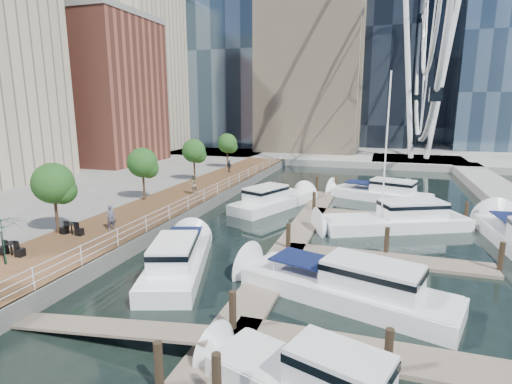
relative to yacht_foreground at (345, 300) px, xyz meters
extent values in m
plane|color=black|center=(-7.13, -2.25, 0.00)|extent=(520.00, 520.00, 0.00)
cube|color=brown|center=(-16.13, 12.75, 0.50)|extent=(6.00, 60.00, 1.00)
cube|color=#595954|center=(-13.13, 12.75, 0.50)|extent=(0.25, 60.00, 1.00)
cube|color=gray|center=(-7.13, 99.75, 0.50)|extent=(200.00, 114.00, 1.00)
cube|color=gray|center=(6.87, 49.75, 0.50)|extent=(14.00, 12.00, 1.00)
cube|color=#6D6051|center=(-4.13, 7.75, 0.10)|extent=(2.00, 32.00, 0.20)
cube|color=#6D6051|center=(1.87, -4.25, 0.10)|extent=(12.00, 2.00, 0.20)
cube|color=#6D6051|center=(1.87, 5.75, 0.10)|extent=(12.00, 2.00, 0.20)
cube|color=#6D6051|center=(1.87, 15.75, 0.10)|extent=(12.00, 2.00, 0.20)
cube|color=brown|center=(-37.13, 31.75, 11.00)|extent=(12.00, 14.00, 20.00)
cube|color=#BCAD8E|center=(-43.13, 47.75, 15.00)|extent=(14.00, 16.00, 28.00)
cylinder|color=white|center=(4.37, 49.75, 14.00)|extent=(0.80, 0.80, 26.00)
cylinder|color=white|center=(9.37, 49.75, 14.00)|extent=(0.80, 0.80, 26.00)
cylinder|color=#3F2B1C|center=(-18.53, 1.75, 2.20)|extent=(0.20, 0.20, 2.40)
sphere|color=#265B1E|center=(-18.53, 1.75, 4.30)|extent=(2.60, 2.60, 2.60)
cylinder|color=#3F2B1C|center=(-18.53, 11.75, 2.20)|extent=(0.20, 0.20, 2.40)
sphere|color=#265B1E|center=(-18.53, 11.75, 4.30)|extent=(2.60, 2.60, 2.60)
cylinder|color=#3F2B1C|center=(-18.53, 21.75, 2.20)|extent=(0.20, 0.20, 2.40)
sphere|color=#265B1E|center=(-18.53, 21.75, 4.30)|extent=(2.60, 2.60, 2.60)
cylinder|color=#3F2B1C|center=(-18.53, 31.75, 2.20)|extent=(0.20, 0.20, 2.40)
sphere|color=#265B1E|center=(-18.53, 31.75, 4.30)|extent=(2.60, 2.60, 2.60)
imported|color=#4B4F64|center=(-15.65, 3.42, 1.83)|extent=(0.68, 0.72, 1.66)
imported|color=gray|center=(-15.34, 14.98, 1.95)|extent=(1.16, 1.17, 1.90)
imported|color=#2F343B|center=(-16.78, 27.96, 1.78)|extent=(0.96, 0.85, 1.57)
imported|color=#103B22|center=(-17.12, -3.39, 2.27)|extent=(3.14, 3.18, 2.54)
camera|label=1|loc=(1.22, -18.06, 9.04)|focal=28.00mm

